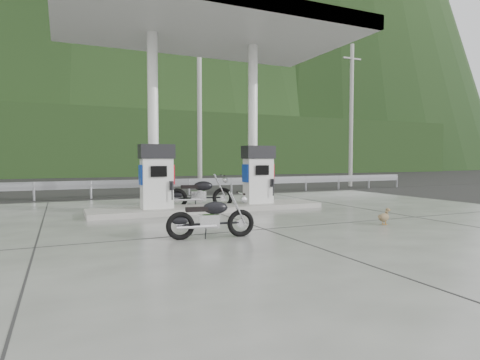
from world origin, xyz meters
name	(u,v)px	position (x,y,z in m)	size (l,w,h in m)	color
ground	(246,223)	(0.00, 0.00, 0.00)	(160.00, 160.00, 0.00)	black
forecourt_apron	(246,223)	(0.00, 0.00, 0.01)	(18.00, 14.00, 0.02)	slate
pump_island	(210,208)	(0.00, 2.50, 0.10)	(7.00, 1.40, 0.15)	gray
gas_pump_left	(157,176)	(-1.60, 2.50, 1.07)	(0.95, 0.55, 1.80)	silver
gas_pump_right	(258,175)	(1.60, 2.50, 1.07)	(0.95, 0.55, 1.80)	silver
canopy_column_left	(153,121)	(-1.60, 2.90, 2.67)	(0.30, 0.30, 5.00)	white
canopy_column_right	(253,124)	(1.60, 2.90, 2.67)	(0.30, 0.30, 5.00)	white
canopy_roof	(210,29)	(0.00, 2.50, 5.37)	(8.50, 5.00, 0.40)	beige
guardrail	(166,179)	(0.00, 8.00, 0.71)	(26.00, 0.16, 1.42)	gray
road	(150,190)	(0.00, 11.50, 0.00)	(60.00, 7.00, 0.01)	black
utility_pole_b	(200,107)	(2.00, 9.50, 4.00)	(0.22, 0.22, 8.00)	gray
utility_pole_c	(351,116)	(11.00, 9.50, 4.00)	(0.22, 0.22, 8.00)	gray
tree_band	(109,143)	(0.00, 30.00, 3.00)	(80.00, 6.00, 6.00)	black
forested_hills	(89,169)	(0.00, 60.00, 0.00)	(100.00, 40.00, 140.00)	black
motorcycle_left	(211,218)	(-1.41, -1.45, 0.41)	(1.63, 0.51, 0.77)	black
motorcycle_right	(200,194)	(-0.13, 3.07, 0.48)	(1.94, 0.61, 0.92)	black
duck	(384,218)	(2.85, -1.59, 0.18)	(0.45, 0.13, 0.33)	brown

